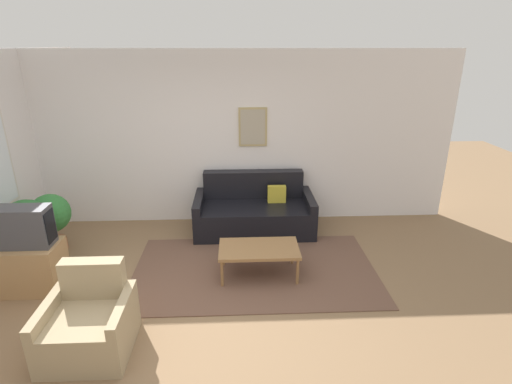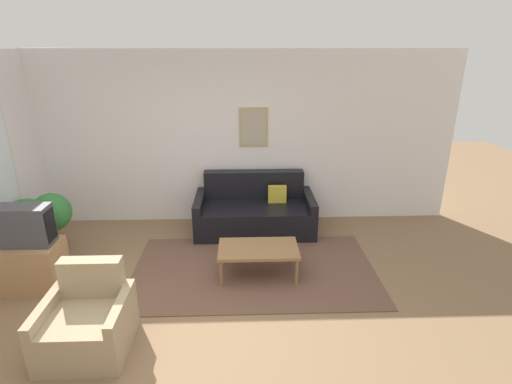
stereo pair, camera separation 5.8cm
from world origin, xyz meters
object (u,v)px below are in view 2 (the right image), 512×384
(couch, at_px, (255,212))
(coffee_table, at_px, (258,250))
(tv, at_px, (20,226))
(armchair, at_px, (88,323))
(potted_plant_tall, at_px, (28,227))

(couch, bearing_deg, coffee_table, -89.94)
(tv, relative_size, armchair, 0.87)
(couch, bearing_deg, armchair, -123.39)
(coffee_table, relative_size, tv, 1.41)
(couch, distance_m, tv, 3.15)
(armchair, bearing_deg, potted_plant_tall, 120.56)
(tv, bearing_deg, coffee_table, 3.55)
(couch, distance_m, armchair, 3.04)
(coffee_table, distance_m, tv, 2.77)
(coffee_table, height_order, tv, tv)
(couch, xyz_separation_m, coffee_table, (0.00, -1.33, 0.06))
(armchair, bearing_deg, tv, 125.70)
(coffee_table, relative_size, armchair, 1.24)
(armchair, height_order, potted_plant_tall, potted_plant_tall)
(couch, relative_size, armchair, 2.26)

